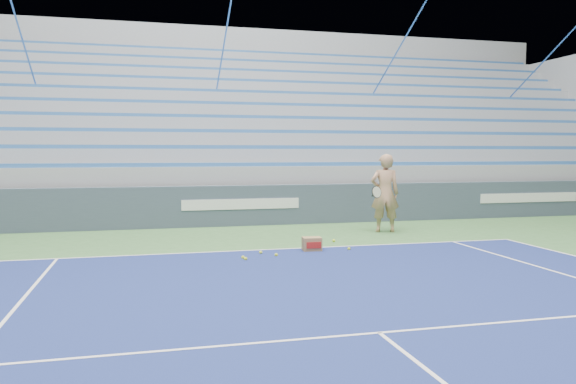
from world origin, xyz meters
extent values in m
cube|color=white|center=(0.00, 11.88, 0.01)|extent=(10.97, 0.05, 0.00)
cube|color=white|center=(0.00, 6.40, 0.01)|extent=(8.23, 0.05, 0.00)
cube|color=#3A4758|center=(0.00, 15.88, 0.55)|extent=(30.00, 0.30, 1.10)
cube|color=white|center=(0.00, 15.72, 0.60)|extent=(3.20, 0.02, 0.28)
cube|color=white|center=(9.00, 15.72, 0.60)|extent=(3.40, 0.02, 0.28)
cube|color=#999BA1|center=(0.00, 20.43, 0.55)|extent=(30.00, 8.50, 1.10)
cube|color=#999BA1|center=(0.00, 20.43, 1.35)|extent=(30.00, 8.50, 0.50)
cube|color=#2E63A9|center=(0.00, 16.56, 1.66)|extent=(29.60, 0.42, 0.11)
cube|color=#999BA1|center=(0.00, 20.86, 1.85)|extent=(30.00, 7.65, 0.50)
cube|color=#2E63A9|center=(0.00, 17.41, 2.16)|extent=(29.60, 0.42, 0.11)
cube|color=#999BA1|center=(0.00, 21.28, 2.35)|extent=(30.00, 6.80, 0.50)
cube|color=#2E63A9|center=(0.00, 18.26, 2.66)|extent=(29.60, 0.42, 0.11)
cube|color=#999BA1|center=(0.00, 21.71, 2.85)|extent=(30.00, 5.95, 0.50)
cube|color=#2E63A9|center=(0.00, 19.11, 3.16)|extent=(29.60, 0.42, 0.11)
cube|color=#999BA1|center=(0.00, 22.13, 3.35)|extent=(30.00, 5.10, 0.50)
cube|color=#2E63A9|center=(0.00, 19.96, 3.66)|extent=(29.60, 0.42, 0.11)
cube|color=#999BA1|center=(0.00, 22.56, 3.85)|extent=(30.00, 4.25, 0.50)
cube|color=#2E63A9|center=(0.00, 20.81, 4.15)|extent=(29.60, 0.42, 0.11)
cube|color=#999BA1|center=(0.00, 22.98, 4.35)|extent=(30.00, 3.40, 0.50)
cube|color=#2E63A9|center=(0.00, 21.66, 4.65)|extent=(29.60, 0.42, 0.11)
cube|color=#999BA1|center=(0.00, 23.41, 4.85)|extent=(30.00, 2.55, 0.50)
cube|color=#2E63A9|center=(0.00, 22.51, 5.15)|extent=(29.60, 0.42, 0.11)
cube|color=#999BA1|center=(0.00, 23.84, 5.35)|extent=(30.00, 1.70, 0.50)
cube|color=#2E63A9|center=(0.00, 23.36, 5.65)|extent=(29.60, 0.42, 0.11)
cube|color=#999BA1|center=(0.00, 24.26, 5.85)|extent=(30.00, 0.85, 0.50)
cube|color=#2E63A9|center=(0.00, 24.21, 6.15)|extent=(29.60, 0.42, 0.11)
cube|color=#999BA1|center=(0.00, 24.98, 3.65)|extent=(31.00, 0.40, 7.30)
cylinder|color=#386FC4|center=(-6.00, 20.43, 4.60)|extent=(0.05, 8.53, 5.04)
cylinder|color=#386FC4|center=(0.00, 20.43, 4.60)|extent=(0.05, 8.53, 5.04)
cylinder|color=#386FC4|center=(6.00, 20.43, 4.60)|extent=(0.05, 8.53, 5.04)
cylinder|color=#386FC4|center=(12.00, 20.43, 4.60)|extent=(0.05, 8.53, 5.04)
imported|color=tan|center=(3.31, 13.76, 0.98)|extent=(0.81, 0.63, 1.96)
cylinder|color=black|center=(2.96, 13.51, 0.95)|extent=(0.12, 0.27, 0.08)
cylinder|color=beige|center=(2.86, 13.23, 1.05)|extent=(0.29, 0.16, 0.28)
torus|color=black|center=(2.86, 13.23, 1.05)|extent=(0.31, 0.18, 0.30)
cube|color=olive|center=(0.76, 11.58, 0.14)|extent=(0.39, 0.31, 0.28)
cube|color=#B21E19|center=(0.76, 11.44, 0.14)|extent=(0.30, 0.03, 0.13)
sphere|color=#D2E42E|center=(1.56, 12.55, 0.03)|extent=(0.07, 0.07, 0.07)
sphere|color=#D2E42E|center=(-0.74, 11.05, 0.03)|extent=(0.07, 0.07, 0.07)
sphere|color=#D2E42E|center=(-0.72, 10.90, 0.03)|extent=(0.07, 0.07, 0.07)
sphere|color=#D2E42E|center=(1.52, 11.47, 0.03)|extent=(0.07, 0.07, 0.07)
sphere|color=#D2E42E|center=(-0.32, 11.49, 0.03)|extent=(0.07, 0.07, 0.07)
sphere|color=#D2E42E|center=(-0.08, 11.15, 0.03)|extent=(0.07, 0.07, 0.07)
camera|label=1|loc=(-2.44, 0.78, 1.99)|focal=35.00mm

